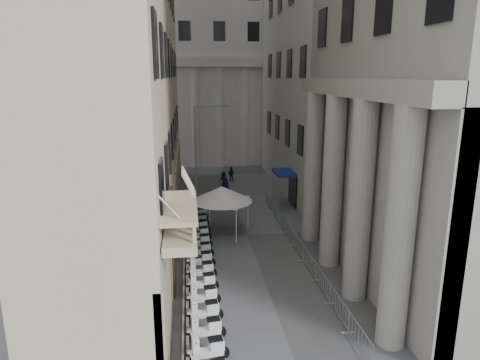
# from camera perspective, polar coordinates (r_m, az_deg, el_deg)

# --- Properties ---
(far_building) EXTENTS (22.00, 10.00, 30.00)m
(far_building) POSITION_cam_1_polar(r_m,az_deg,el_deg) (57.32, -3.15, 17.73)
(far_building) COLOR beige
(far_building) RESTS_ON ground
(iron_fence) EXTENTS (0.30, 28.00, 1.40)m
(iron_fence) POSITION_cam_1_polar(r_m,az_deg,el_deg) (29.20, -7.22, -8.50)
(iron_fence) COLOR black
(iron_fence) RESTS_ON ground
(blue_awning) EXTENTS (1.60, 3.00, 3.00)m
(blue_awning) POSITION_cam_1_polar(r_m,az_deg,el_deg) (37.61, 5.79, -3.33)
(blue_awning) COLOR navy
(blue_awning) RESTS_ON ground
(scooter_2) EXTENTS (1.46, 0.74, 1.50)m
(scooter_2) POSITION_cam_1_polar(r_m,az_deg,el_deg) (19.57, -4.46, -20.51)
(scooter_2) COLOR white
(scooter_2) RESTS_ON ground
(scooter_3) EXTENTS (1.46, 0.74, 1.50)m
(scooter_3) POSITION_cam_1_polar(r_m,az_deg,el_deg) (20.76, -4.65, -18.31)
(scooter_3) COLOR white
(scooter_3) RESTS_ON ground
(scooter_4) EXTENTS (1.46, 0.74, 1.50)m
(scooter_4) POSITION_cam_1_polar(r_m,az_deg,el_deg) (21.97, -4.81, -16.36)
(scooter_4) COLOR white
(scooter_4) RESTS_ON ground
(scooter_5) EXTENTS (1.46, 0.74, 1.50)m
(scooter_5) POSITION_cam_1_polar(r_m,az_deg,el_deg) (23.21, -4.96, -14.61)
(scooter_5) COLOR white
(scooter_5) RESTS_ON ground
(scooter_6) EXTENTS (1.46, 0.74, 1.50)m
(scooter_6) POSITION_cam_1_polar(r_m,az_deg,el_deg) (24.47, -5.09, -13.04)
(scooter_6) COLOR white
(scooter_6) RESTS_ON ground
(scooter_7) EXTENTS (1.46, 0.74, 1.50)m
(scooter_7) POSITION_cam_1_polar(r_m,az_deg,el_deg) (25.74, -5.20, -11.62)
(scooter_7) COLOR white
(scooter_7) RESTS_ON ground
(scooter_8) EXTENTS (1.46, 0.74, 1.50)m
(scooter_8) POSITION_cam_1_polar(r_m,az_deg,el_deg) (27.03, -5.30, -10.34)
(scooter_8) COLOR white
(scooter_8) RESTS_ON ground
(scooter_9) EXTENTS (1.46, 0.74, 1.50)m
(scooter_9) POSITION_cam_1_polar(r_m,az_deg,el_deg) (28.33, -5.40, -9.17)
(scooter_9) COLOR white
(scooter_9) RESTS_ON ground
(scooter_10) EXTENTS (1.46, 0.74, 1.50)m
(scooter_10) POSITION_cam_1_polar(r_m,az_deg,el_deg) (29.64, -5.48, -8.11)
(scooter_10) COLOR white
(scooter_10) RESTS_ON ground
(scooter_11) EXTENTS (1.46, 0.74, 1.50)m
(scooter_11) POSITION_cam_1_polar(r_m,az_deg,el_deg) (30.96, -5.56, -7.14)
(scooter_11) COLOR white
(scooter_11) RESTS_ON ground
(scooter_12) EXTENTS (1.46, 0.74, 1.50)m
(scooter_12) POSITION_cam_1_polar(r_m,az_deg,el_deg) (32.29, -5.63, -6.24)
(scooter_12) COLOR white
(scooter_12) RESTS_ON ground
(scooter_13) EXTENTS (1.46, 0.74, 1.50)m
(scooter_13) POSITION_cam_1_polar(r_m,az_deg,el_deg) (33.62, -5.69, -5.42)
(scooter_13) COLOR white
(scooter_13) RESTS_ON ground
(barrier_0) EXTENTS (0.60, 2.40, 1.10)m
(barrier_0) POSITION_cam_1_polar(r_m,az_deg,el_deg) (19.55, 15.60, -21.07)
(barrier_0) COLOR #A3A6AB
(barrier_0) RESTS_ON ground
(barrier_1) EXTENTS (0.60, 2.40, 1.10)m
(barrier_1) POSITION_cam_1_polar(r_m,az_deg,el_deg) (21.49, 12.97, -17.43)
(barrier_1) COLOR #A3A6AB
(barrier_1) RESTS_ON ground
(barrier_2) EXTENTS (0.60, 2.40, 1.10)m
(barrier_2) POSITION_cam_1_polar(r_m,az_deg,el_deg) (23.54, 10.87, -14.39)
(barrier_2) COLOR #A3A6AB
(barrier_2) RESTS_ON ground
(barrier_3) EXTENTS (0.60, 2.40, 1.10)m
(barrier_3) POSITION_cam_1_polar(r_m,az_deg,el_deg) (25.67, 9.15, -11.82)
(barrier_3) COLOR #A3A6AB
(barrier_3) RESTS_ON ground
(barrier_4) EXTENTS (0.60, 2.40, 1.10)m
(barrier_4) POSITION_cam_1_polar(r_m,az_deg,el_deg) (27.86, 7.73, -9.65)
(barrier_4) COLOR #A3A6AB
(barrier_4) RESTS_ON ground
(barrier_5) EXTENTS (0.60, 2.40, 1.10)m
(barrier_5) POSITION_cam_1_polar(r_m,az_deg,el_deg) (30.09, 6.53, -7.79)
(barrier_5) COLOR #A3A6AB
(barrier_5) RESTS_ON ground
(barrier_6) EXTENTS (0.60, 2.40, 1.10)m
(barrier_6) POSITION_cam_1_polar(r_m,az_deg,el_deg) (32.37, 5.50, -6.19)
(barrier_6) COLOR #A3A6AB
(barrier_6) RESTS_ON ground
(barrier_7) EXTENTS (0.60, 2.40, 1.10)m
(barrier_7) POSITION_cam_1_polar(r_m,az_deg,el_deg) (34.68, 4.62, -4.80)
(barrier_7) COLOR #A3A6AB
(barrier_7) RESTS_ON ground
(barrier_8) EXTENTS (0.60, 2.40, 1.10)m
(barrier_8) POSITION_cam_1_polar(r_m,az_deg,el_deg) (37.01, 3.85, -3.58)
(barrier_8) COLOR #A3A6AB
(barrier_8) RESTS_ON ground
(security_tent) EXTENTS (4.28, 4.28, 3.47)m
(security_tent) POSITION_cam_1_polar(r_m,az_deg,el_deg) (30.70, -3.41, -1.57)
(security_tent) COLOR white
(security_tent) RESTS_ON ground
(street_lamp) EXTENTS (2.74, 1.19, 8.85)m
(street_lamp) POSITION_cam_1_polar(r_m,az_deg,el_deg) (32.84, -5.35, 3.71)
(street_lamp) COLOR #97999F
(street_lamp) RESTS_ON ground
(info_kiosk) EXTENTS (0.52, 0.78, 1.60)m
(info_kiosk) POSITION_cam_1_polar(r_m,az_deg,el_deg) (27.94, -6.90, -7.76)
(info_kiosk) COLOR black
(info_kiosk) RESTS_ON ground
(pedestrian_a) EXTENTS (0.65, 0.43, 1.78)m
(pedestrian_a) POSITION_cam_1_polar(r_m,az_deg,el_deg) (39.98, -1.90, -0.91)
(pedestrian_a) COLOR #0E0E38
(pedestrian_a) RESTS_ON ground
(pedestrian_b) EXTENTS (0.86, 0.73, 1.53)m
(pedestrian_b) POSITION_cam_1_polar(r_m,az_deg,el_deg) (45.72, -1.22, 0.81)
(pedestrian_b) COLOR black
(pedestrian_b) RESTS_ON ground
(pedestrian_c) EXTENTS (0.95, 0.73, 1.74)m
(pedestrian_c) POSITION_cam_1_polar(r_m,az_deg,el_deg) (42.61, -2.19, -0.02)
(pedestrian_c) COLOR black
(pedestrian_c) RESTS_ON ground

